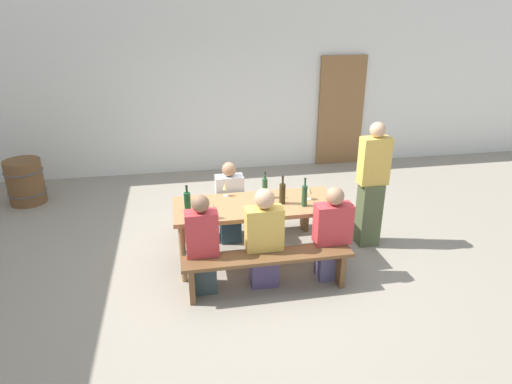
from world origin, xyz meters
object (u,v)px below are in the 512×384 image
object	(u,v)px
wine_bottle_1	(265,188)
seated_guest_near_0	(203,247)
tasting_table	(256,210)
wine_glass_0	(309,191)
standing_host	(371,187)
wine_bottle_3	(305,195)
seated_guest_near_1	(264,240)
wine_bottle_2	(187,202)
wine_barrel	(25,182)
wine_glass_1	(213,208)
bench_near	(268,263)
wine_glass_2	(225,186)
wine_bottle_0	(282,193)
wooden_door	(341,111)
bench_far	(247,210)
seated_guest_near_2	(332,236)
seated_guest_far_0	(230,205)

from	to	relation	value
wine_bottle_1	seated_guest_near_0	distance (m)	1.13
tasting_table	wine_glass_0	size ratio (longest dim) A/B	12.59
wine_bottle_1	standing_host	distance (m)	1.38
wine_bottle_1	seated_guest_near_0	xyz separation A→B (m)	(-0.82, -0.71, -0.34)
wine_bottle_3	seated_guest_near_1	world-z (taller)	seated_guest_near_1
wine_bottle_2	seated_guest_near_1	bearing A→B (deg)	-29.05
wine_barrel	wine_glass_1	bearing A→B (deg)	-44.44
bench_near	wine_glass_2	bearing A→B (deg)	108.16
wine_bottle_0	wine_barrel	world-z (taller)	wine_bottle_0
wine_bottle_2	wine_glass_0	world-z (taller)	wine_bottle_2
wooden_door	seated_guest_near_0	bearing A→B (deg)	-127.35
wine_barrel	wine_bottle_3	bearing A→B (deg)	-33.77
bench_far	wine_glass_2	size ratio (longest dim) A/B	10.17
standing_host	seated_guest_near_2	bearing A→B (deg)	41.95
wine_bottle_0	wine_bottle_3	size ratio (longest dim) A/B	1.00
bench_far	wine_bottle_2	distance (m)	1.24
standing_host	bench_far	bearing A→B (deg)	-20.32
seated_guest_near_2	standing_host	bearing A→B (deg)	-48.05
bench_far	standing_host	distance (m)	1.68
bench_far	wine_bottle_2	size ratio (longest dim) A/B	5.58
wine_bottle_3	seated_guest_near_1	xyz separation A→B (m)	(-0.56, -0.38, -0.33)
wine_bottle_3	wine_bottle_0	bearing A→B (deg)	154.28
wine_glass_0	wine_glass_1	distance (m)	1.23
wine_bottle_3	wine_glass_0	xyz separation A→B (m)	(0.11, 0.17, -0.02)
wine_bottle_0	wine_bottle_2	world-z (taller)	wine_bottle_0
wine_glass_2	seated_guest_near_0	distance (m)	0.98
wine_glass_0	wine_glass_1	bearing A→B (deg)	-165.33
bench_near	wine_bottle_3	distance (m)	0.93
bench_near	seated_guest_near_2	xyz separation A→B (m)	(0.77, 0.15, 0.17)
bench_near	wine_barrel	world-z (taller)	wine_barrel
bench_near	wine_glass_2	size ratio (longest dim) A/B	10.17
tasting_table	wine_bottle_3	xyz separation A→B (m)	(0.54, -0.16, 0.22)
wooden_door	bench_far	bearing A→B (deg)	-130.67
wine_bottle_3	wine_glass_1	distance (m)	1.09
tasting_table	wine_bottle_1	world-z (taller)	wine_bottle_1
wine_bottle_3	standing_host	bearing A→B (deg)	16.76
wine_bottle_0	wine_bottle_1	xyz separation A→B (m)	(-0.17, 0.21, -0.00)
wine_glass_1	wooden_door	bearing A→B (deg)	52.30
wine_glass_1	wine_bottle_0	bearing A→B (deg)	16.65
wooden_door	standing_host	distance (m)	3.36
wine_glass_1	wine_barrel	xyz separation A→B (m)	(-2.75, 2.69, -0.52)
wine_bottle_3	standing_host	distance (m)	1.02
wine_bottle_3	seated_guest_near_0	xyz separation A→B (m)	(-1.22, -0.38, -0.34)
wine_bottle_0	wine_bottle_1	world-z (taller)	wine_bottle_0
seated_guest_near_2	wine_bottle_2	bearing A→B (deg)	74.37
seated_guest_near_0	wine_glass_0	bearing A→B (deg)	-67.55
wooden_door	seated_guest_near_2	xyz separation A→B (m)	(-1.55, -3.93, -0.53)
wooden_door	bench_near	xyz separation A→B (m)	(-2.32, -4.08, -0.70)
tasting_table	seated_guest_far_0	xyz separation A→B (m)	(-0.25, 0.54, -0.15)
wooden_door	bench_far	size ratio (longest dim) A/B	1.14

